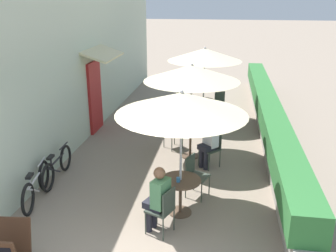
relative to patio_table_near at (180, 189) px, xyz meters
The scene contains 22 objects.
cafe_facade_wall 6.00m from the patio_table_near, 124.17° to the left, with size 0.98×14.13×4.20m.
planter_hedge 5.24m from the patio_table_near, 67.06° to the left, with size 0.60×13.13×1.01m.
patio_table_near is the anchor object (origin of this frame).
patio_umbrella_near 1.66m from the patio_table_near, behind, with size 2.32×2.32×2.41m.
cafe_chair_near_left 0.73m from the patio_table_near, 106.41° to the right, with size 0.52×0.52×0.87m.
seated_patron_near_left 0.75m from the patio_table_near, 115.25° to the right, with size 0.49×0.45×1.25m.
cafe_chair_near_right 0.73m from the patio_table_near, 73.59° to the left, with size 0.52×0.52×0.87m.
coffee_cup_near 0.26m from the patio_table_near, 108.87° to the right, with size 0.07×0.07×0.09m.
patio_table_mid 2.64m from the patio_table_near, 91.47° to the left, with size 0.76×0.76×0.70m.
patio_umbrella_mid 3.12m from the patio_table_near, 91.47° to the left, with size 2.32×2.32×2.41m.
cafe_chair_mid_left 2.24m from the patio_table_near, 77.17° to the left, with size 0.57×0.57×0.87m.
seated_patron_mid_left 2.15m from the patio_table_near, 78.75° to the left, with size 0.51×0.51×1.25m.
cafe_chair_mid_right 3.16m from the patio_table_near, 101.56° to the left, with size 0.57×0.57×0.87m.
coffee_cup_mid 2.60m from the patio_table_near, 89.92° to the left, with size 0.07×0.07×0.09m.
patio_table_far 5.58m from the patio_table_near, 89.35° to the left, with size 0.76×0.76×0.70m.
patio_umbrella_far 5.82m from the patio_table_near, 89.35° to the left, with size 2.32×2.32×2.41m.
cafe_chair_far_left 4.86m from the patio_table_near, 88.11° to the left, with size 0.41×0.41×0.87m.
cafe_chair_far_right 6.06m from the patio_table_near, 83.96° to the left, with size 0.55×0.55×0.87m.
cafe_chair_far_back 5.89m from the patio_table_near, 95.94° to the left, with size 0.54×0.54×0.87m.
coffee_cup_far 5.64m from the patio_table_near, 90.58° to the left, with size 0.07×0.07×0.09m.
bicycle_leaning 2.91m from the patio_table_near, behind, with size 0.34×1.62×0.72m.
bicycle_second 3.02m from the patio_table_near, 162.47° to the left, with size 0.13×1.63×0.70m.
Camera 1 is at (1.43, -4.02, 3.95)m, focal length 40.00 mm.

